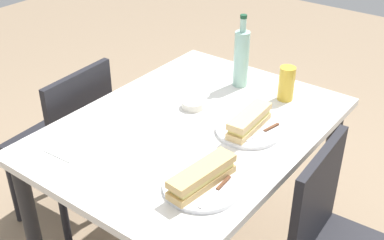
% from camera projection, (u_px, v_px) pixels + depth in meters
% --- Properties ---
extents(dining_table, '(1.19, 0.88, 0.76)m').
position_uv_depth(dining_table, '(192.00, 148.00, 1.96)').
color(dining_table, silver).
rests_on(dining_table, ground).
extents(chair_near, '(0.42, 0.42, 0.86)m').
position_uv_depth(chair_near, '(70.00, 139.00, 2.30)').
color(chair_near, black).
rests_on(chair_near, ground).
extents(plate_near, '(0.25, 0.25, 0.01)m').
position_uv_depth(plate_near, '(249.00, 130.00, 1.85)').
color(plate_near, white).
rests_on(plate_near, dining_table).
extents(baguette_sandwich_near, '(0.24, 0.08, 0.07)m').
position_uv_depth(baguette_sandwich_near, '(249.00, 121.00, 1.83)').
color(baguette_sandwich_near, '#DBB77A').
rests_on(baguette_sandwich_near, plate_near).
extents(knife_near, '(0.18, 0.05, 0.01)m').
position_uv_depth(knife_near, '(264.00, 131.00, 1.83)').
color(knife_near, silver).
rests_on(knife_near, plate_near).
extents(plate_far, '(0.25, 0.25, 0.01)m').
position_uv_depth(plate_far, '(202.00, 187.00, 1.56)').
color(plate_far, white).
rests_on(plate_far, dining_table).
extents(baguette_sandwich_far, '(0.26, 0.10, 0.07)m').
position_uv_depth(baguette_sandwich_far, '(202.00, 176.00, 1.54)').
color(baguette_sandwich_far, tan).
rests_on(baguette_sandwich_far, plate_far).
extents(knife_far, '(0.18, 0.02, 0.01)m').
position_uv_depth(knife_far, '(217.00, 190.00, 1.53)').
color(knife_far, silver).
rests_on(knife_far, plate_far).
extents(water_bottle, '(0.07, 0.07, 0.33)m').
position_uv_depth(water_bottle, '(241.00, 58.00, 2.12)').
color(water_bottle, '#99C6B7').
rests_on(water_bottle, dining_table).
extents(beer_glass, '(0.07, 0.07, 0.15)m').
position_uv_depth(beer_glass, '(286.00, 83.00, 2.04)').
color(beer_glass, gold).
rests_on(beer_glass, dining_table).
extents(olive_bowl, '(0.09, 0.09, 0.03)m').
position_uv_depth(olive_bowl, '(193.00, 104.00, 2.01)').
color(olive_bowl, silver).
rests_on(olive_bowl, dining_table).
extents(paper_napkin, '(0.15, 0.15, 0.00)m').
position_uv_depth(paper_napkin, '(70.00, 147.00, 1.76)').
color(paper_napkin, white).
rests_on(paper_napkin, dining_table).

